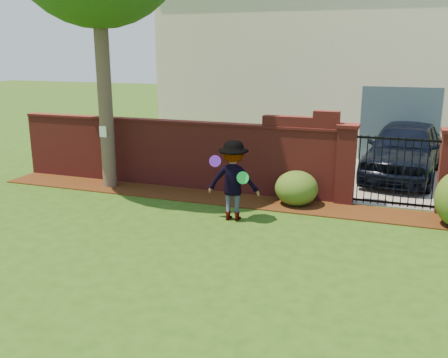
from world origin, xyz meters
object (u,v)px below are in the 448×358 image
(frisbee_purple, at_px, (215,161))
(frisbee_green, at_px, (243,178))
(car, at_px, (403,151))
(man, at_px, (233,181))

(frisbee_purple, distance_m, frisbee_green, 0.66)
(car, height_order, frisbee_green, car)
(car, distance_m, frisbee_purple, 6.31)
(car, height_order, frisbee_purple, car)
(man, bearing_deg, frisbee_purple, 38.40)
(man, distance_m, frisbee_green, 0.32)
(man, height_order, frisbee_green, man)
(car, relative_size, frisbee_purple, 19.26)
(frisbee_purple, bearing_deg, frisbee_green, 14.42)
(frisbee_purple, bearing_deg, man, 44.11)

